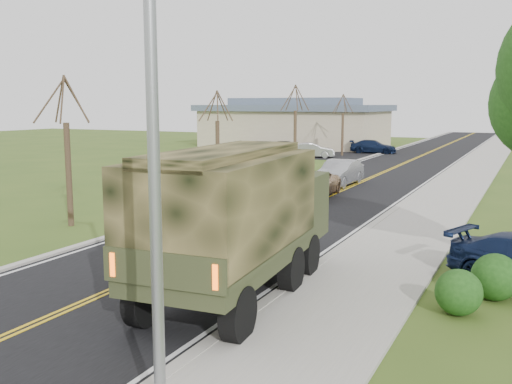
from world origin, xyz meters
The scene contains 16 objects.
road centered at (0.00, 40.00, 0.01)m, with size 8.00×120.00×0.01m, color black.
curb_right centered at (4.15, 40.00, 0.06)m, with size 0.30×120.00×0.12m, color #9E998E.
sidewalk_right centered at (5.90, 40.00, 0.05)m, with size 3.20×120.00×0.10m, color #9E998E.
curb_left centered at (-4.15, 40.00, 0.05)m, with size 0.30×120.00×0.10m, color #9E998E.
street_light centered at (4.90, -0.50, 4.43)m, with size 1.65×0.22×8.00m.
bare_tree_a centered at (-7.00, 10.00, 2.63)m, with size 1.93×2.26×6.08m.
bare_tree_b centered at (-7.00, 22.00, 2.48)m, with size 1.83×2.14×5.73m.
bare_tree_c centered at (-7.00, 34.00, 2.78)m, with size 2.04×2.39×6.42m.
bare_tree_d centered at (-7.00, 46.00, 2.55)m, with size 1.88×2.20×5.91m.
commercial_building centered at (-15.98, 55.97, 2.69)m, with size 25.50×21.50×5.65m.
military_truck centered at (3.22, 5.35, 2.22)m, with size 3.30×7.97×3.88m.
suv_champagne centered at (-0.80, 21.19, 0.68)m, with size 2.27×4.92×1.37m, color #A1805B.
sedan_silver centered at (-0.80, 26.10, 0.78)m, with size 1.66×4.75×1.57m, color #A0A1A5.
lot_car_dark centered at (-12.89, 46.13, 0.67)m, with size 1.57×3.91×1.33m, color black.
lot_car_silver centered at (-8.85, 42.66, 0.69)m, with size 1.46×4.18×1.38m, color #A6A6AA.
lot_car_navy centered at (-5.00, 50.00, 0.67)m, with size 1.88×4.63×1.34m, color #0E1935.
Camera 1 is at (9.92, -7.15, 4.92)m, focal length 40.00 mm.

